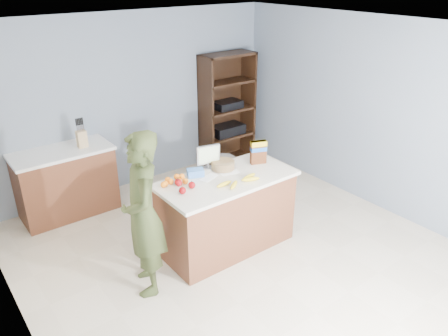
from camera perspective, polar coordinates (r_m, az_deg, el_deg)
floor at (r=5.09m, az=2.43°, el=-11.61°), size 4.50×5.00×0.02m
walls at (r=4.32m, az=2.83°, el=6.30°), size 4.52×5.02×2.51m
counter_peninsula at (r=5.05m, az=0.35°, el=-6.21°), size 1.56×0.76×0.90m
back_cabinet at (r=6.09m, az=-19.93°, el=-1.72°), size 1.24×0.62×0.90m
shelving_unit at (r=7.23m, az=0.20°, el=7.49°), size 0.90×0.40×1.80m
person at (r=4.29m, az=-10.49°, el=-6.05°), size 0.60×0.72×1.70m
knife_block at (r=5.89m, az=-18.09°, el=3.70°), size 0.12×0.10×0.31m
envelopes at (r=4.88m, az=-0.59°, el=-0.92°), size 0.50×0.21×0.00m
bananas at (r=4.70m, az=2.03°, el=-1.72°), size 0.54×0.19×0.05m
apples at (r=4.60m, az=-5.42°, el=-2.25°), size 0.22×0.27×0.08m
oranges at (r=4.71m, az=-6.57°, el=-1.65°), size 0.32×0.22×0.07m
blue_carton at (r=4.86m, az=-3.74°, el=-0.61°), size 0.21×0.18×0.08m
salad_bowl at (r=5.02m, az=-0.15°, el=0.54°), size 0.30×0.30×0.13m
tv at (r=4.99m, az=-2.08°, el=1.64°), size 0.28×0.12×0.28m
cereal_box at (r=5.13m, az=4.52°, el=2.30°), size 0.20×0.13×0.28m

